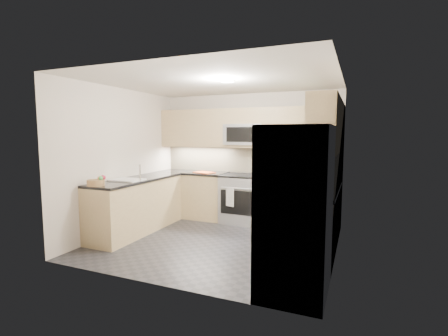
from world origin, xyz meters
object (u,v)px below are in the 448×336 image
at_px(refrigerator, 296,210).
at_px(utensil_bowl, 312,173).
at_px(gas_range, 242,199).
at_px(microwave, 245,134).
at_px(cutting_board, 204,172).
at_px(fruit_basket, 96,183).

distance_m(refrigerator, utensil_bowl, 2.43).
height_order(gas_range, microwave, microwave).
distance_m(microwave, cutting_board, 1.11).
bearing_deg(gas_range, microwave, 90.00).
relative_size(gas_range, fruit_basket, 3.60).
distance_m(refrigerator, cutting_board, 3.26).
bearing_deg(microwave, cutting_board, -167.30).
height_order(microwave, refrigerator, microwave).
xyz_separation_m(microwave, fruit_basket, (-1.56, -2.29, -0.71)).
relative_size(microwave, utensil_bowl, 2.38).
distance_m(microwave, fruit_basket, 2.86).
xyz_separation_m(refrigerator, fruit_basket, (-3.01, 0.26, 0.09)).
bearing_deg(refrigerator, utensil_bowl, 93.52).
xyz_separation_m(gas_range, refrigerator, (1.45, -2.43, 0.45)).
bearing_deg(fruit_basket, cutting_board, 70.00).
bearing_deg(utensil_bowl, microwave, 174.38).
xyz_separation_m(refrigerator, cutting_board, (-2.24, 2.37, 0.05)).
relative_size(refrigerator, utensil_bowl, 5.63).
xyz_separation_m(microwave, cutting_board, (-0.79, -0.18, -0.75)).
relative_size(utensil_bowl, fruit_basket, 1.26).
bearing_deg(gas_range, cutting_board, -176.14).
bearing_deg(gas_range, refrigerator, -59.12).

